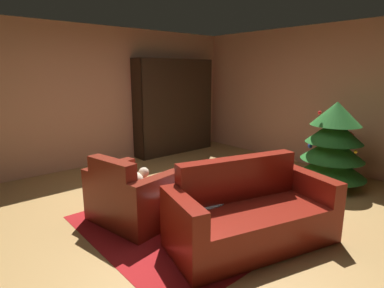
# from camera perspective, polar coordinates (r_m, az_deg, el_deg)

# --- Properties ---
(ground_plane) EXTENTS (7.69, 7.69, 0.00)m
(ground_plane) POSITION_cam_1_polar(r_m,az_deg,el_deg) (4.06, 0.33, -12.90)
(ground_plane) COLOR #B2864A
(wall_back) EXTENTS (6.02, 0.06, 2.60)m
(wall_back) POSITION_cam_1_polar(r_m,az_deg,el_deg) (6.29, 23.38, 7.65)
(wall_back) COLOR tan
(wall_back) RESTS_ON ground
(wall_left) EXTENTS (0.06, 6.53, 2.60)m
(wall_left) POSITION_cam_1_polar(r_m,az_deg,el_deg) (6.23, -18.17, 8.03)
(wall_left) COLOR tan
(wall_left) RESTS_ON ground
(area_rug) EXTENTS (2.23, 2.24, 0.01)m
(area_rug) POSITION_cam_1_polar(r_m,az_deg,el_deg) (3.93, -0.47, -13.78)
(area_rug) COLOR #A5181A
(area_rug) RESTS_ON ground
(bookshelf_unit) EXTENTS (0.38, 1.88, 2.03)m
(bookshelf_unit) POSITION_cam_1_polar(r_m,az_deg,el_deg) (7.02, -2.31, 6.46)
(bookshelf_unit) COLOR black
(bookshelf_unit) RESTS_ON ground
(armchair_red) EXTENTS (1.09, 0.88, 0.83)m
(armchair_red) POSITION_cam_1_polar(r_m,az_deg,el_deg) (3.88, -11.05, -9.50)
(armchair_red) COLOR maroon
(armchair_red) RESTS_ON ground
(couch_red) EXTENTS (1.21, 1.89, 0.87)m
(couch_red) POSITION_cam_1_polar(r_m,az_deg,el_deg) (3.43, 10.48, -12.65)
(couch_red) COLOR maroon
(couch_red) RESTS_ON ground
(coffee_table) EXTENTS (0.75, 0.75, 0.41)m
(coffee_table) POSITION_cam_1_polar(r_m,az_deg,el_deg) (3.59, 0.44, -9.87)
(coffee_table) COLOR black
(coffee_table) RESTS_ON ground
(book_stack_on_table) EXTENTS (0.21, 0.18, 0.07)m
(book_stack_on_table) POSITION_cam_1_polar(r_m,az_deg,el_deg) (3.58, -0.37, -8.70)
(book_stack_on_table) COLOR #4A8455
(book_stack_on_table) RESTS_ON coffee_table
(bottle_on_table) EXTENTS (0.08, 0.08, 0.25)m
(bottle_on_table) POSITION_cam_1_polar(r_m,az_deg,el_deg) (3.38, -1.53, -8.95)
(bottle_on_table) COLOR #5E1C14
(bottle_on_table) RESTS_ON coffee_table
(decorated_tree) EXTENTS (1.04, 1.04, 1.33)m
(decorated_tree) POSITION_cam_1_polar(r_m,az_deg,el_deg) (5.33, 24.19, -0.09)
(decorated_tree) COLOR brown
(decorated_tree) RESTS_ON ground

